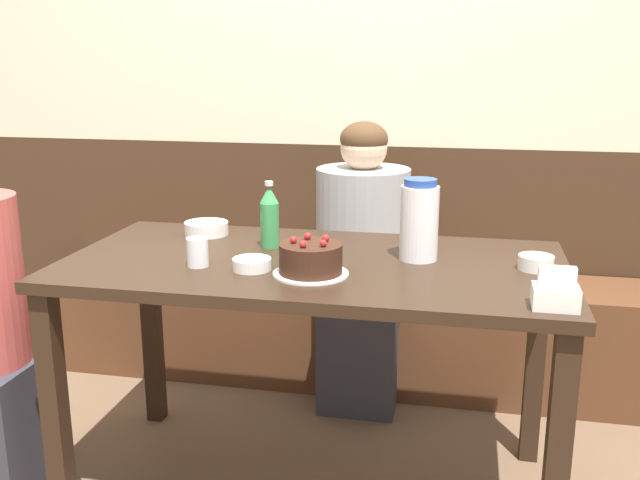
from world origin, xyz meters
name	(u,v)px	position (x,y,z in m)	size (l,w,h in m)	color
back_wall	(366,85)	(0.00, 1.05, 1.25)	(4.80, 0.04, 2.50)	#3D2819
bench_seat	(355,328)	(0.00, 0.83, 0.24)	(2.67, 0.38, 0.48)	#56331E
dining_table	(314,291)	(0.00, 0.00, 0.67)	(1.49, 0.76, 0.77)	black
birthday_cake	(311,259)	(0.02, -0.15, 0.82)	(0.21, 0.21, 0.11)	white
water_pitcher	(419,221)	(0.31, 0.07, 0.89)	(0.11, 0.11, 0.25)	white
soju_bottle	(270,216)	(-0.17, 0.12, 0.88)	(0.06, 0.06, 0.21)	#388E4C
napkin_holder	(556,293)	(0.66, -0.29, 0.81)	(0.11, 0.08, 0.11)	white
bowl_soup_white	(206,228)	(-0.43, 0.24, 0.80)	(0.15, 0.15, 0.04)	white
bowl_rice_small	(252,264)	(-0.15, -0.13, 0.79)	(0.11, 0.11, 0.03)	white
bowl_side_dish	(536,263)	(0.65, 0.03, 0.79)	(0.10, 0.10, 0.04)	white
glass_water_tall	(197,252)	(-0.32, -0.13, 0.82)	(0.06, 0.06, 0.08)	silver
person_teal_shirt	(362,272)	(0.05, 0.64, 0.55)	(0.36, 0.36, 1.13)	#33333D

